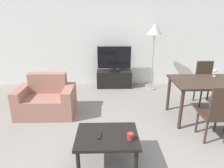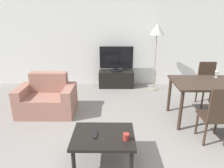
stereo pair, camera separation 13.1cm
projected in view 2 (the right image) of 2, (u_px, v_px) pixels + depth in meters
The scene contains 12 objects.
wall_back at pixel (117, 37), 5.47m from camera, with size 7.35×0.06×2.70m.
armchair at pixel (47, 100), 4.07m from camera, with size 1.12×0.69×0.80m.
tv_stand at pixel (116, 79), 5.58m from camera, with size 0.95×0.42×0.45m.
tv at pixel (116, 59), 5.39m from camera, with size 0.90×0.32×0.67m.
coffee_table at pixel (103, 138), 2.65m from camera, with size 0.82×0.64×0.43m.
dining_table at pixel (213, 86), 3.65m from camera, with size 1.45×0.86×0.77m.
dining_chair_near at pixel (217, 114), 3.01m from camera, with size 0.40×0.40×0.95m.
dining_chair_far at pixel (207, 82), 4.41m from camera, with size 0.40×0.40×0.95m.
floor_lamp at pixel (157, 32), 4.94m from camera, with size 0.37×0.37×1.73m.
remote_primary at pixel (95, 135), 2.61m from camera, with size 0.04×0.15×0.02m.
cup_white_near at pixel (126, 137), 2.51m from camera, with size 0.08×0.08×0.09m.
wine_glass_right at pixel (217, 72), 3.85m from camera, with size 0.07×0.07×0.15m.
Camera 2 is at (-0.08, -1.76, 1.93)m, focal length 32.00 mm.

